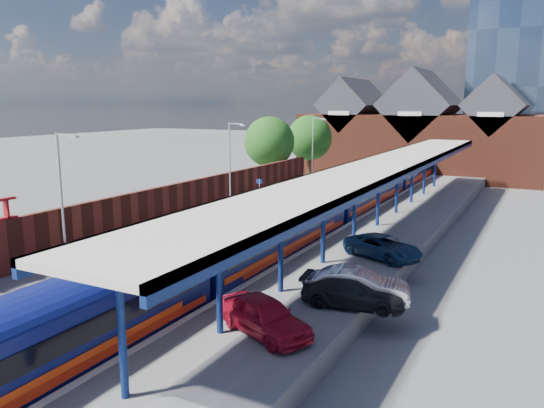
{
  "coord_description": "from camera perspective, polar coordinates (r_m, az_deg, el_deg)",
  "views": [
    {
      "loc": [
        15.33,
        -12.47,
        9.4
      ],
      "look_at": [
        -1.33,
        19.18,
        2.6
      ],
      "focal_mm": 35.0,
      "sensor_mm": 36.0,
      "label": 1
    }
  ],
  "objects": [
    {
      "name": "glass_tower",
      "position": [
        93.25,
        25.4,
        16.42
      ],
      "size": [
        14.2,
        14.2,
        40.3
      ],
      "color": "#435774",
      "rests_on": "ground"
    },
    {
      "name": "train",
      "position": [
        38.08,
        5.93,
        -0.31
      ],
      "size": [
        2.89,
        65.91,
        3.45
      ],
      "color": "#0B1151",
      "rests_on": "ground"
    },
    {
      "name": "tree_far",
      "position": [
        61.67,
        4.15,
        6.98
      ],
      "size": [
        5.2,
        5.2,
        8.1
      ],
      "color": "#382314",
      "rests_on": "ground"
    },
    {
      "name": "canopy",
      "position": [
        36.04,
        11.75,
        3.93
      ],
      "size": [
        4.5,
        52.0,
        4.48
      ],
      "color": "navy",
      "rests_on": "right_platform"
    },
    {
      "name": "station_building",
      "position": [
        72.22,
        15.6,
        7.24
      ],
      "size": [
        30.0,
        12.12,
        13.78
      ],
      "color": "#5A2517",
      "rests_on": "ground"
    },
    {
      "name": "parked_car_blue",
      "position": [
        29.91,
        11.84,
        -4.53
      ],
      "size": [
        4.99,
        3.71,
        1.26
      ],
      "primitive_type": "imported",
      "rotation": [
        0.0,
        0.0,
        1.16
      ],
      "color": "navy",
      "rests_on": "right_platform"
    },
    {
      "name": "parked_car_red",
      "position": [
        19.94,
        -0.8,
        -11.92
      ],
      "size": [
        4.5,
        3.23,
        1.42
      ],
      "primitive_type": "imported",
      "rotation": [
        0.0,
        0.0,
        1.15
      ],
      "color": "#A20D24",
      "rests_on": "right_platform"
    },
    {
      "name": "right_platform",
      "position": [
        34.94,
        11.37,
        -4.21
      ],
      "size": [
        6.0,
        76.0,
        1.0
      ],
      "primitive_type": "cube",
      "color": "#565659",
      "rests_on": "ground"
    },
    {
      "name": "ground",
      "position": [
        46.12,
        7.75,
        -1.09
      ],
      "size": [
        240.0,
        240.0,
        0.0
      ],
      "primitive_type": "plane",
      "color": "#5B5B5E",
      "rests_on": "ground"
    },
    {
      "name": "brick_wall",
      "position": [
        35.69,
        -13.97,
        -0.78
      ],
      "size": [
        0.35,
        50.0,
        3.86
      ],
      "color": "#5A2517",
      "rests_on": "left_platform"
    },
    {
      "name": "lamp_post_c",
      "position": [
        40.97,
        -4.4,
        4.56
      ],
      "size": [
        1.48,
        0.18,
        7.0
      ],
      "color": "#A5A8AA",
      "rests_on": "left_platform"
    },
    {
      "name": "parked_car_silver",
      "position": [
        23.22,
        9.16,
        -8.67
      ],
      "size": [
        4.67,
        2.56,
        1.46
      ],
      "primitive_type": "imported",
      "rotation": [
        0.0,
        0.0,
        1.81
      ],
      "color": "silver",
      "rests_on": "right_platform"
    },
    {
      "name": "platform_sign",
      "position": [
        42.29,
        -1.35,
        1.63
      ],
      "size": [
        0.55,
        0.08,
        2.5
      ],
      "color": "#A5A8AA",
      "rests_on": "left_platform"
    },
    {
      "name": "parked_car_dark",
      "position": [
        22.75,
        8.69,
        -9.33
      ],
      "size": [
        4.56,
        2.37,
        1.26
      ],
      "primitive_type": "imported",
      "rotation": [
        0.0,
        0.0,
        1.71
      ],
      "color": "black",
      "rests_on": "right_platform"
    },
    {
      "name": "lamp_post_d",
      "position": [
        55.11,
        4.52,
        6.15
      ],
      "size": [
        1.48,
        0.18,
        7.0
      ],
      "color": "#A5A8AA",
      "rests_on": "left_platform"
    },
    {
      "name": "rails",
      "position": [
        37.09,
        2.42,
        -3.74
      ],
      "size": [
        4.51,
        76.0,
        0.14
      ],
      "color": "slate",
      "rests_on": "ground"
    },
    {
      "name": "coping_right",
      "position": [
        35.68,
        7.01,
        -2.89
      ],
      "size": [
        0.3,
        76.0,
        0.05
      ],
      "primitive_type": "cube",
      "color": "silver",
      "rests_on": "right_platform"
    },
    {
      "name": "coping_left",
      "position": [
        38.29,
        -1.83,
        -1.87
      ],
      "size": [
        0.3,
        76.0,
        0.05
      ],
      "primitive_type": "cube",
      "color": "silver",
      "rests_on": "left_platform"
    },
    {
      "name": "lamp_post_b",
      "position": [
        28.83,
        -21.56,
        1.21
      ],
      "size": [
        1.48,
        0.18,
        7.0
      ],
      "color": "#A5A8AA",
      "rests_on": "left_platform"
    },
    {
      "name": "left_platform",
      "position": [
        39.59,
        -4.79,
        -2.26
      ],
      "size": [
        5.0,
        76.0,
        1.0
      ],
      "primitive_type": "cube",
      "color": "#565659",
      "rests_on": "ground"
    },
    {
      "name": "tree_near",
      "position": [
        54.92,
        -0.19,
        6.54
      ],
      "size": [
        5.2,
        5.2,
        8.1
      ],
      "color": "#382314",
      "rests_on": "ground"
    },
    {
      "name": "yellow_line",
      "position": [
        38.59,
        -2.61,
        -1.81
      ],
      "size": [
        0.14,
        76.0,
        0.01
      ],
      "primitive_type": "cube",
      "color": "yellow",
      "rests_on": "left_platform"
    },
    {
      "name": "ballast_bed",
      "position": [
        37.11,
        2.42,
        -3.87
      ],
      "size": [
        6.0,
        76.0,
        0.06
      ],
      "primitive_type": "cube",
      "color": "#473D33",
      "rests_on": "ground"
    }
  ]
}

